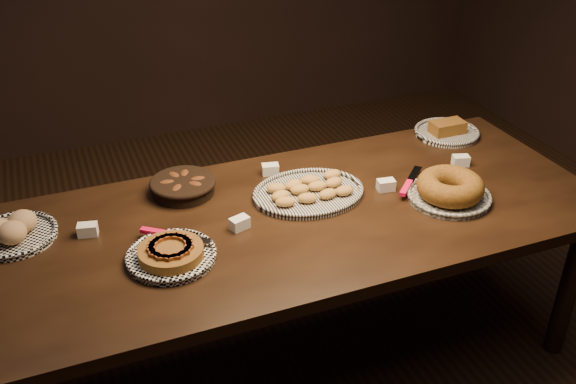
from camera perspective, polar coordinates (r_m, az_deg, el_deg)
name	(u,v)px	position (r m, az deg, el deg)	size (l,w,h in m)	color
ground	(298,356)	(2.93, 0.89, -14.35)	(5.00, 5.00, 0.00)	black
buffet_table	(299,228)	(2.50, 1.01, -3.26)	(2.40, 1.00, 0.75)	black
apple_tart_plate	(171,254)	(2.24, -10.35, -5.42)	(0.31, 0.34, 0.06)	white
madeleine_platter	(309,191)	(2.56, 1.85, 0.06)	(0.45, 0.37, 0.05)	black
bundt_cake_plate	(449,189)	(2.60, 14.16, 0.23)	(0.36, 0.42, 0.10)	black
croissant_basket	(183,185)	(2.60, -9.31, 0.62)	(0.28, 0.28, 0.07)	black
bread_roll_plate	(12,232)	(2.49, -23.30, -3.26)	(0.30, 0.30, 0.09)	white
loaf_plate	(447,131)	(3.16, 13.94, 5.28)	(0.31, 0.31, 0.07)	black
tent_cards	(297,191)	(2.55, 0.77, 0.05)	(1.65, 0.41, 0.04)	white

